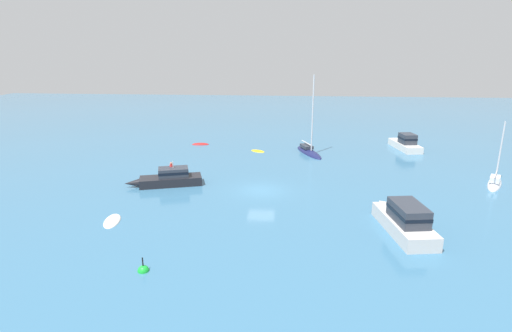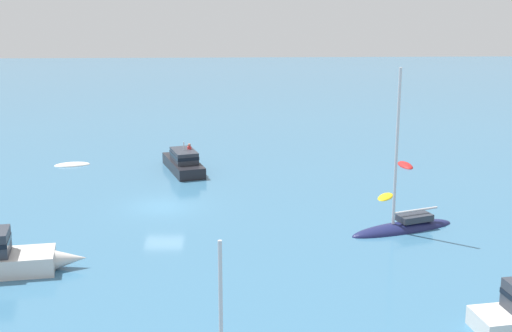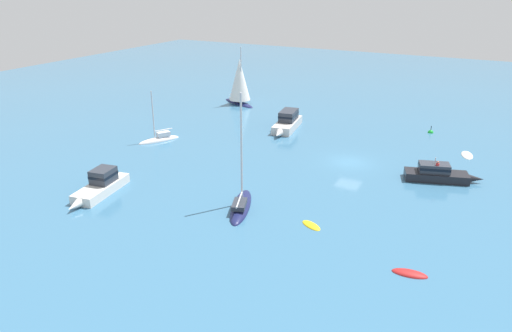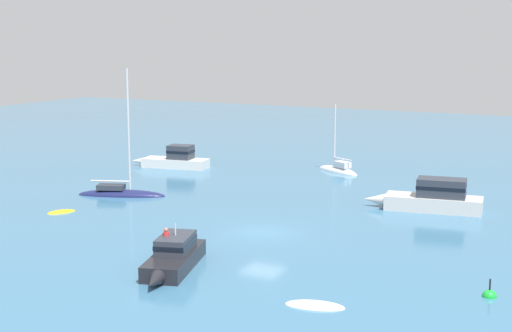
{
  "view_description": "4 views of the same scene",
  "coord_description": "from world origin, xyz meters",
  "px_view_note": "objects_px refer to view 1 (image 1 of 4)",
  "views": [
    {
      "loc": [
        -35.29,
        -2.63,
        12.5
      ],
      "look_at": [
        1.06,
        0.57,
        2.02
      ],
      "focal_mm": 28.51,
      "sensor_mm": 36.0,
      "label": 1
    },
    {
      "loc": [
        4.48,
        -47.09,
        15.3
      ],
      "look_at": [
        6.05,
        0.62,
        2.51
      ],
      "focal_mm": 53.39,
      "sensor_mm": 36.0,
      "label": 2
    },
    {
      "loc": [
        46.28,
        13.17,
        18.06
      ],
      "look_at": [
        9.18,
        -6.3,
        1.62
      ],
      "focal_mm": 33.74,
      "sensor_mm": 36.0,
      "label": 3
    },
    {
      "loc": [
        -20.54,
        41.0,
        11.98
      ],
      "look_at": [
        6.58,
        -11.92,
        1.86
      ],
      "focal_mm": 53.36,
      "sensor_mm": 36.0,
      "label": 4
    }
  ],
  "objects_px": {
    "yacht": "(495,183)",
    "channel_buoy": "(143,271)",
    "tender": "(258,151)",
    "skiff": "(112,221)",
    "cabin_cruiser": "(169,178)",
    "rib": "(201,145)",
    "sloop": "(309,151)",
    "powerboat": "(405,143)",
    "powerboat_1": "(404,219)"
  },
  "relations": [
    {
      "from": "cabin_cruiser",
      "to": "skiff",
      "type": "xyz_separation_m",
      "value": [
        -8.77,
        1.84,
        -0.69
      ]
    },
    {
      "from": "rib",
      "to": "sloop",
      "type": "bearing_deg",
      "value": -19.59
    },
    {
      "from": "tender",
      "to": "skiff",
      "type": "height_order",
      "value": "skiff"
    },
    {
      "from": "yacht",
      "to": "rib",
      "type": "relative_size",
      "value": 2.73
    },
    {
      "from": "yacht",
      "to": "powerboat",
      "type": "relative_size",
      "value": 0.85
    },
    {
      "from": "cabin_cruiser",
      "to": "rib",
      "type": "relative_size",
      "value": 3.03
    },
    {
      "from": "cabin_cruiser",
      "to": "rib",
      "type": "height_order",
      "value": "cabin_cruiser"
    },
    {
      "from": "rib",
      "to": "powerboat_1",
      "type": "distance_m",
      "value": 32.96
    },
    {
      "from": "rib",
      "to": "yacht",
      "type": "bearing_deg",
      "value": -30.83
    },
    {
      "from": "cabin_cruiser",
      "to": "powerboat",
      "type": "distance_m",
      "value": 31.42
    },
    {
      "from": "tender",
      "to": "skiff",
      "type": "bearing_deg",
      "value": 97.97
    },
    {
      "from": "skiff",
      "to": "powerboat_1",
      "type": "height_order",
      "value": "powerboat_1"
    },
    {
      "from": "cabin_cruiser",
      "to": "yacht",
      "type": "height_order",
      "value": "yacht"
    },
    {
      "from": "rib",
      "to": "tender",
      "type": "bearing_deg",
      "value": -27.74
    },
    {
      "from": "yacht",
      "to": "cabin_cruiser",
      "type": "bearing_deg",
      "value": 123.65
    },
    {
      "from": "yacht",
      "to": "rib",
      "type": "height_order",
      "value": "yacht"
    },
    {
      "from": "sloop",
      "to": "powerboat",
      "type": "bearing_deg",
      "value": 83.85
    },
    {
      "from": "tender",
      "to": "powerboat_1",
      "type": "relative_size",
      "value": 0.26
    },
    {
      "from": "powerboat",
      "to": "channel_buoy",
      "type": "distance_m",
      "value": 40.12
    },
    {
      "from": "cabin_cruiser",
      "to": "channel_buoy",
      "type": "distance_m",
      "value": 15.85
    },
    {
      "from": "yacht",
      "to": "channel_buoy",
      "type": "bearing_deg",
      "value": 151.7
    },
    {
      "from": "sloop",
      "to": "rib",
      "type": "bearing_deg",
      "value": -123.98
    },
    {
      "from": "powerboat_1",
      "to": "sloop",
      "type": "height_order",
      "value": "sloop"
    },
    {
      "from": "yacht",
      "to": "sloop",
      "type": "bearing_deg",
      "value": 86.03
    },
    {
      "from": "cabin_cruiser",
      "to": "sloop",
      "type": "bearing_deg",
      "value": -152.02
    },
    {
      "from": "skiff",
      "to": "powerboat_1",
      "type": "relative_size",
      "value": 0.35
    },
    {
      "from": "rib",
      "to": "powerboat_1",
      "type": "xyz_separation_m",
      "value": [
        -25.84,
        -20.43,
        0.91
      ]
    },
    {
      "from": "powerboat_1",
      "to": "cabin_cruiser",
      "type": "bearing_deg",
      "value": 57.43
    },
    {
      "from": "tender",
      "to": "powerboat",
      "type": "distance_m",
      "value": 19.27
    },
    {
      "from": "tender",
      "to": "sloop",
      "type": "distance_m",
      "value": 6.46
    },
    {
      "from": "tender",
      "to": "powerboat",
      "type": "relative_size",
      "value": 0.28
    },
    {
      "from": "yacht",
      "to": "powerboat",
      "type": "height_order",
      "value": "yacht"
    },
    {
      "from": "channel_buoy",
      "to": "tender",
      "type": "bearing_deg",
      "value": -8.22
    },
    {
      "from": "rib",
      "to": "powerboat_1",
      "type": "height_order",
      "value": "powerboat_1"
    },
    {
      "from": "cabin_cruiser",
      "to": "powerboat_1",
      "type": "height_order",
      "value": "cabin_cruiser"
    },
    {
      "from": "tender",
      "to": "channel_buoy",
      "type": "relative_size",
      "value": 1.77
    },
    {
      "from": "powerboat",
      "to": "powerboat_1",
      "type": "bearing_deg",
      "value": 155.85
    },
    {
      "from": "cabin_cruiser",
      "to": "channel_buoy",
      "type": "bearing_deg",
      "value": 84.02
    },
    {
      "from": "cabin_cruiser",
      "to": "sloop",
      "type": "relative_size",
      "value": 0.72
    },
    {
      "from": "powerboat_1",
      "to": "powerboat",
      "type": "bearing_deg",
      "value": -23.46
    },
    {
      "from": "sloop",
      "to": "skiff",
      "type": "bearing_deg",
      "value": -55.54
    },
    {
      "from": "powerboat",
      "to": "rib",
      "type": "bearing_deg",
      "value": 80.28
    },
    {
      "from": "skiff",
      "to": "powerboat_1",
      "type": "xyz_separation_m",
      "value": [
        0.14,
        -21.46,
        0.91
      ]
    },
    {
      "from": "skiff",
      "to": "channel_buoy",
      "type": "height_order",
      "value": "channel_buoy"
    },
    {
      "from": "cabin_cruiser",
      "to": "skiff",
      "type": "bearing_deg",
      "value": 61.07
    },
    {
      "from": "channel_buoy",
      "to": "skiff",
      "type": "bearing_deg",
      "value": 35.86
    },
    {
      "from": "powerboat",
      "to": "channel_buoy",
      "type": "relative_size",
      "value": 6.34
    },
    {
      "from": "yacht",
      "to": "channel_buoy",
      "type": "relative_size",
      "value": 5.41
    },
    {
      "from": "tender",
      "to": "channel_buoy",
      "type": "xyz_separation_m",
      "value": [
        -29.59,
        4.27,
        0.01
      ]
    },
    {
      "from": "cabin_cruiser",
      "to": "yacht",
      "type": "distance_m",
      "value": 31.22
    }
  ]
}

